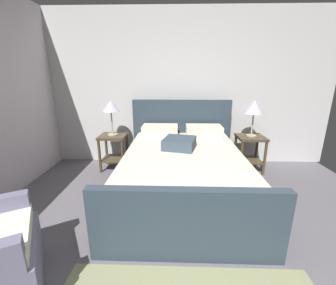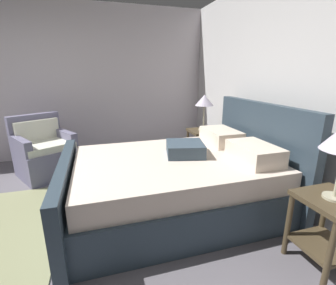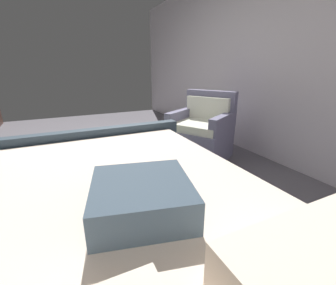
{
  "view_description": "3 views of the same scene",
  "coord_description": "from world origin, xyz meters",
  "px_view_note": "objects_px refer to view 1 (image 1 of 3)",
  "views": [
    {
      "loc": [
        -0.26,
        -0.67,
        1.54
      ],
      "look_at": [
        -0.34,
        2.11,
        0.72
      ],
      "focal_mm": 23.61,
      "sensor_mm": 36.0,
      "label": 1
    },
    {
      "loc": [
        2.19,
        1.24,
        1.51
      ],
      "look_at": [
        -0.52,
        2.07,
        0.68
      ],
      "focal_mm": 25.7,
      "sensor_mm": 36.0,
      "label": 2
    },
    {
      "loc": [
        0.07,
        2.95,
        1.2
      ],
      "look_at": [
        -0.36,
        2.07,
        0.88
      ],
      "focal_mm": 24.16,
      "sensor_mm": 36.0,
      "label": 3
    }
  ],
  "objects_px": {
    "nightstand_left": "(114,146)",
    "table_lamp_left": "(111,107)",
    "nightstand_right": "(250,148)",
    "table_lamp_right": "(254,108)",
    "bed": "(183,170)"
  },
  "relations": [
    {
      "from": "table_lamp_left",
      "to": "nightstand_left",
      "type": "bearing_deg",
      "value": -90.0
    },
    {
      "from": "nightstand_left",
      "to": "table_lamp_left",
      "type": "height_order",
      "value": "table_lamp_left"
    },
    {
      "from": "nightstand_right",
      "to": "table_lamp_left",
      "type": "xyz_separation_m",
      "value": [
        -2.31,
        0.01,
        0.66
      ]
    },
    {
      "from": "nightstand_right",
      "to": "table_lamp_left",
      "type": "height_order",
      "value": "table_lamp_left"
    },
    {
      "from": "nightstand_right",
      "to": "table_lamp_right",
      "type": "relative_size",
      "value": 1.01
    },
    {
      "from": "nightstand_right",
      "to": "nightstand_left",
      "type": "bearing_deg",
      "value": 179.68
    },
    {
      "from": "table_lamp_right",
      "to": "nightstand_left",
      "type": "distance_m",
      "value": 2.41
    },
    {
      "from": "bed",
      "to": "table_lamp_left",
      "type": "bearing_deg",
      "value": 144.04
    },
    {
      "from": "nightstand_right",
      "to": "table_lamp_left",
      "type": "bearing_deg",
      "value": 179.68
    },
    {
      "from": "bed",
      "to": "nightstand_left",
      "type": "distance_m",
      "value": 1.43
    },
    {
      "from": "nightstand_left",
      "to": "table_lamp_left",
      "type": "xyz_separation_m",
      "value": [
        0.0,
        0.0,
        0.66
      ]
    },
    {
      "from": "bed",
      "to": "nightstand_left",
      "type": "relative_size",
      "value": 3.83
    },
    {
      "from": "table_lamp_right",
      "to": "nightstand_left",
      "type": "relative_size",
      "value": 0.99
    },
    {
      "from": "bed",
      "to": "table_lamp_right",
      "type": "bearing_deg",
      "value": 35.53
    },
    {
      "from": "nightstand_left",
      "to": "table_lamp_left",
      "type": "bearing_deg",
      "value": 90.0
    }
  ]
}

